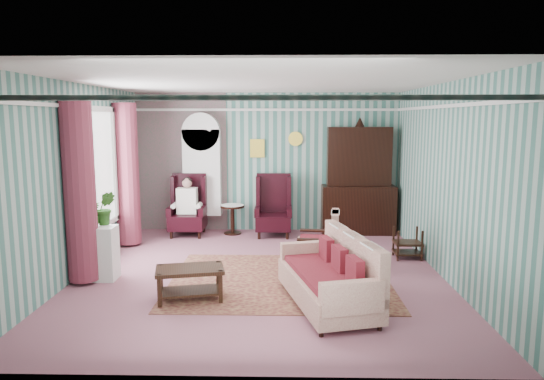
{
  "coord_description": "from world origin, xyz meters",
  "views": [
    {
      "loc": [
        0.33,
        -7.19,
        2.38
      ],
      "look_at": [
        0.16,
        0.6,
        1.22
      ],
      "focal_mm": 32.0,
      "sensor_mm": 36.0,
      "label": 1
    }
  ],
  "objects_px": {
    "nest_table": "(407,243)",
    "coffee_table": "(190,284)",
    "seated_woman": "(187,207)",
    "round_side_table": "(232,220)",
    "wingback_right": "(273,206)",
    "dresser_hutch": "(359,177)",
    "plant_stand": "(98,253)",
    "wingback_left": "(187,205)",
    "floral_armchair": "(317,236)",
    "bookcase": "(202,179)",
    "sofa": "(327,265)"
  },
  "relations": [
    {
      "from": "nest_table",
      "to": "coffee_table",
      "type": "distance_m",
      "value": 3.9
    },
    {
      "from": "seated_woman",
      "to": "round_side_table",
      "type": "relative_size",
      "value": 1.97
    },
    {
      "from": "wingback_right",
      "to": "dresser_hutch",
      "type": "bearing_deg",
      "value": 8.77
    },
    {
      "from": "plant_stand",
      "to": "wingback_left",
      "type": "bearing_deg",
      "value": 73.78
    },
    {
      "from": "wingback_right",
      "to": "plant_stand",
      "type": "bearing_deg",
      "value": -132.84
    },
    {
      "from": "plant_stand",
      "to": "nest_table",
      "type": "bearing_deg",
      "value": 13.84
    },
    {
      "from": "wingback_left",
      "to": "floral_armchair",
      "type": "distance_m",
      "value": 3.22
    },
    {
      "from": "wingback_right",
      "to": "round_side_table",
      "type": "xyz_separation_m",
      "value": [
        -0.85,
        0.15,
        -0.33
      ]
    },
    {
      "from": "round_side_table",
      "to": "nest_table",
      "type": "xyz_separation_m",
      "value": [
        3.17,
        -1.7,
        -0.03
      ]
    },
    {
      "from": "coffee_table",
      "to": "nest_table",
      "type": "bearing_deg",
      "value": 30.86
    },
    {
      "from": "bookcase",
      "to": "floral_armchair",
      "type": "distance_m",
      "value": 3.36
    },
    {
      "from": "plant_stand",
      "to": "coffee_table",
      "type": "bearing_deg",
      "value": -27.72
    },
    {
      "from": "round_side_table",
      "to": "floral_armchair",
      "type": "xyz_separation_m",
      "value": [
        1.6,
        -2.18,
        0.19
      ]
    },
    {
      "from": "nest_table",
      "to": "coffee_table",
      "type": "xyz_separation_m",
      "value": [
        -3.35,
        -2.0,
        -0.05
      ]
    },
    {
      "from": "seated_woman",
      "to": "dresser_hutch",
      "type": "bearing_deg",
      "value": 4.41
    },
    {
      "from": "bookcase",
      "to": "coffee_table",
      "type": "relative_size",
      "value": 2.56
    },
    {
      "from": "plant_stand",
      "to": "sofa",
      "type": "xyz_separation_m",
      "value": [
        3.3,
        -0.97,
        0.14
      ]
    },
    {
      "from": "sofa",
      "to": "nest_table",
      "type": "bearing_deg",
      "value": -50.07
    },
    {
      "from": "bookcase",
      "to": "dresser_hutch",
      "type": "distance_m",
      "value": 3.25
    },
    {
      "from": "round_side_table",
      "to": "sofa",
      "type": "bearing_deg",
      "value": -67.53
    },
    {
      "from": "dresser_hutch",
      "to": "plant_stand",
      "type": "xyz_separation_m",
      "value": [
        -4.3,
        -3.02,
        -0.78
      ]
    },
    {
      "from": "plant_stand",
      "to": "wingback_right",
      "type": "bearing_deg",
      "value": 47.16
    },
    {
      "from": "floral_armchair",
      "to": "seated_woman",
      "type": "bearing_deg",
      "value": 57.42
    },
    {
      "from": "wingback_left",
      "to": "coffee_table",
      "type": "bearing_deg",
      "value": -78.49
    },
    {
      "from": "wingback_left",
      "to": "nest_table",
      "type": "xyz_separation_m",
      "value": [
        4.07,
        -1.55,
        -0.35
      ]
    },
    {
      "from": "wingback_right",
      "to": "coffee_table",
      "type": "distance_m",
      "value": 3.72
    },
    {
      "from": "nest_table",
      "to": "bookcase",
      "type": "bearing_deg",
      "value": 153.08
    },
    {
      "from": "dresser_hutch",
      "to": "plant_stand",
      "type": "distance_m",
      "value": 5.31
    },
    {
      "from": "bookcase",
      "to": "wingback_left",
      "type": "height_order",
      "value": "bookcase"
    },
    {
      "from": "wingback_left",
      "to": "coffee_table",
      "type": "relative_size",
      "value": 1.43
    },
    {
      "from": "bookcase",
      "to": "nest_table",
      "type": "xyz_separation_m",
      "value": [
        3.82,
        -1.94,
        -0.85
      ]
    },
    {
      "from": "round_side_table",
      "to": "sofa",
      "type": "height_order",
      "value": "sofa"
    },
    {
      "from": "seated_woman",
      "to": "nest_table",
      "type": "distance_m",
      "value": 4.37
    },
    {
      "from": "coffee_table",
      "to": "seated_woman",
      "type": "bearing_deg",
      "value": 101.51
    },
    {
      "from": "dresser_hutch",
      "to": "floral_armchair",
      "type": "relative_size",
      "value": 2.4
    },
    {
      "from": "wingback_right",
      "to": "sofa",
      "type": "xyz_separation_m",
      "value": [
        0.75,
        -3.72,
        -0.09
      ]
    },
    {
      "from": "dresser_hutch",
      "to": "seated_woman",
      "type": "height_order",
      "value": "dresser_hutch"
    },
    {
      "from": "seated_woman",
      "to": "plant_stand",
      "type": "bearing_deg",
      "value": -106.22
    },
    {
      "from": "wingback_right",
      "to": "round_side_table",
      "type": "relative_size",
      "value": 2.08
    },
    {
      "from": "bookcase",
      "to": "seated_woman",
      "type": "relative_size",
      "value": 1.9
    },
    {
      "from": "seated_woman",
      "to": "round_side_table",
      "type": "xyz_separation_m",
      "value": [
        0.9,
        0.15,
        -0.29
      ]
    },
    {
      "from": "wingback_right",
      "to": "nest_table",
      "type": "xyz_separation_m",
      "value": [
        2.32,
        -1.55,
        -0.35
      ]
    },
    {
      "from": "plant_stand",
      "to": "coffee_table",
      "type": "height_order",
      "value": "plant_stand"
    },
    {
      "from": "seated_woman",
      "to": "coffee_table",
      "type": "height_order",
      "value": "seated_woman"
    },
    {
      "from": "wingback_right",
      "to": "nest_table",
      "type": "relative_size",
      "value": 2.31
    },
    {
      "from": "coffee_table",
      "to": "wingback_right",
      "type": "bearing_deg",
      "value": 73.86
    },
    {
      "from": "plant_stand",
      "to": "bookcase",
      "type": "bearing_deg",
      "value": 71.51
    },
    {
      "from": "seated_woman",
      "to": "round_side_table",
      "type": "bearing_deg",
      "value": 9.46
    },
    {
      "from": "wingback_left",
      "to": "round_side_table",
      "type": "xyz_separation_m",
      "value": [
        0.9,
        0.15,
        -0.33
      ]
    },
    {
      "from": "bookcase",
      "to": "plant_stand",
      "type": "distance_m",
      "value": 3.39
    }
  ]
}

